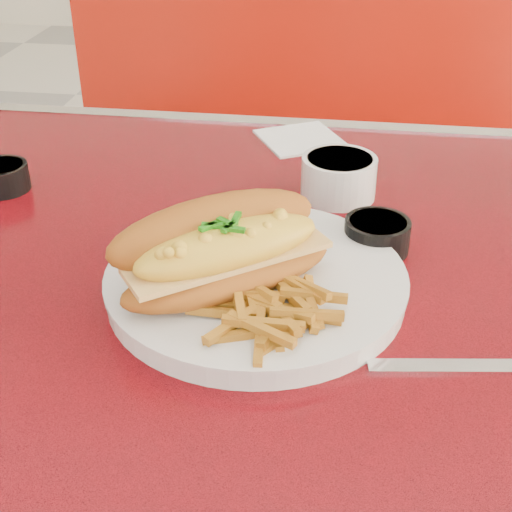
# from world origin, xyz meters

# --- Properties ---
(diner_table) EXTENTS (1.23, 0.83, 0.77)m
(diner_table) POSITION_xyz_m (0.00, 0.00, 0.61)
(diner_table) COLOR red
(diner_table) RESTS_ON ground
(booth_bench_far) EXTENTS (1.20, 0.51, 0.90)m
(booth_bench_far) POSITION_xyz_m (0.00, 0.81, 0.29)
(booth_bench_far) COLOR #A3180A
(booth_bench_far) RESTS_ON ground
(dinner_plate) EXTENTS (0.29, 0.29, 0.02)m
(dinner_plate) POSITION_xyz_m (-0.03, -0.05, 0.78)
(dinner_plate) COLOR silver
(dinner_plate) RESTS_ON diner_table
(mac_hoagie) EXTENTS (0.22, 0.20, 0.09)m
(mac_hoagie) POSITION_xyz_m (-0.06, -0.08, 0.83)
(mac_hoagie) COLOR #AA5D1B
(mac_hoagie) RESTS_ON dinner_plate
(fries_pile) EXTENTS (0.10, 0.10, 0.03)m
(fries_pile) POSITION_xyz_m (-0.02, -0.12, 0.80)
(fries_pile) COLOR #BE7E20
(fries_pile) RESTS_ON dinner_plate
(fork) EXTENTS (0.05, 0.12, 0.00)m
(fork) POSITION_xyz_m (-0.04, -0.04, 0.79)
(fork) COLOR silver
(fork) RESTS_ON dinner_plate
(gravy_ramekin) EXTENTS (0.10, 0.10, 0.05)m
(gravy_ramekin) POSITION_xyz_m (0.03, 0.16, 0.80)
(gravy_ramekin) COLOR silver
(gravy_ramekin) RESTS_ON diner_table
(sauce_cup_left) EXTENTS (0.08, 0.08, 0.03)m
(sauce_cup_left) POSITION_xyz_m (-0.37, 0.12, 0.79)
(sauce_cup_left) COLOR black
(sauce_cup_left) RESTS_ON diner_table
(sauce_cup_right) EXTENTS (0.09, 0.09, 0.03)m
(sauce_cup_right) POSITION_xyz_m (0.08, 0.04, 0.79)
(sauce_cup_right) COLOR black
(sauce_cup_right) RESTS_ON diner_table
(paper_napkin) EXTENTS (0.14, 0.14, 0.00)m
(paper_napkin) POSITION_xyz_m (-0.03, 0.33, 0.77)
(paper_napkin) COLOR white
(paper_napkin) RESTS_ON diner_table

